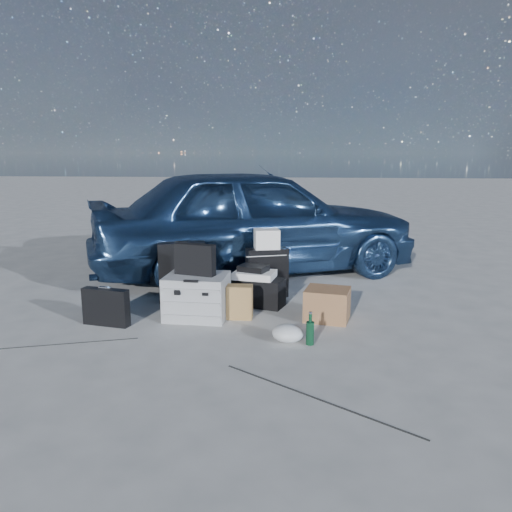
{
  "coord_description": "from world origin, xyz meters",
  "views": [
    {
      "loc": [
        0.8,
        -4.35,
        1.63
      ],
      "look_at": [
        0.31,
        0.85,
        0.55
      ],
      "focal_mm": 35.0,
      "sensor_mm": 36.0,
      "label": 1
    }
  ],
  "objects_px": {
    "suitcase_left": "(182,272)",
    "green_bottle": "(310,329)",
    "car": "(255,221)",
    "suitcase_right": "(267,273)",
    "pelican_case": "(197,296)",
    "duffel_bag": "(256,292)",
    "cardboard_box": "(327,304)",
    "briefcase": "(106,307)"
  },
  "relations": [
    {
      "from": "suitcase_left",
      "to": "green_bottle",
      "type": "height_order",
      "value": "suitcase_left"
    },
    {
      "from": "car",
      "to": "suitcase_right",
      "type": "height_order",
      "value": "car"
    },
    {
      "from": "car",
      "to": "green_bottle",
      "type": "height_order",
      "value": "car"
    },
    {
      "from": "pelican_case",
      "to": "suitcase_right",
      "type": "height_order",
      "value": "suitcase_right"
    },
    {
      "from": "pelican_case",
      "to": "duffel_bag",
      "type": "height_order",
      "value": "pelican_case"
    },
    {
      "from": "suitcase_left",
      "to": "suitcase_right",
      "type": "relative_size",
      "value": 1.18
    },
    {
      "from": "car",
      "to": "suitcase_left",
      "type": "height_order",
      "value": "car"
    },
    {
      "from": "suitcase_right",
      "to": "duffel_bag",
      "type": "distance_m",
      "value": 0.39
    },
    {
      "from": "pelican_case",
      "to": "cardboard_box",
      "type": "relative_size",
      "value": 1.43
    },
    {
      "from": "suitcase_right",
      "to": "suitcase_left",
      "type": "bearing_deg",
      "value": 177.7
    },
    {
      "from": "green_bottle",
      "to": "briefcase",
      "type": "bearing_deg",
      "value": 170.7
    },
    {
      "from": "suitcase_left",
      "to": "duffel_bag",
      "type": "xyz_separation_m",
      "value": [
        0.83,
        -0.08,
        -0.18
      ]
    },
    {
      "from": "cardboard_box",
      "to": "briefcase",
      "type": "bearing_deg",
      "value": -170.29
    },
    {
      "from": "pelican_case",
      "to": "car",
      "type": "bearing_deg",
      "value": 80.53
    },
    {
      "from": "duffel_bag",
      "to": "cardboard_box",
      "type": "distance_m",
      "value": 0.86
    },
    {
      "from": "duffel_bag",
      "to": "green_bottle",
      "type": "bearing_deg",
      "value": -45.02
    },
    {
      "from": "cardboard_box",
      "to": "suitcase_right",
      "type": "bearing_deg",
      "value": 130.67
    },
    {
      "from": "cardboard_box",
      "to": "green_bottle",
      "type": "height_order",
      "value": "cardboard_box"
    },
    {
      "from": "car",
      "to": "briefcase",
      "type": "height_order",
      "value": "car"
    },
    {
      "from": "duffel_bag",
      "to": "suitcase_right",
      "type": "bearing_deg",
      "value": 91.36
    },
    {
      "from": "suitcase_right",
      "to": "briefcase",
      "type": "bearing_deg",
      "value": -161.26
    },
    {
      "from": "pelican_case",
      "to": "green_bottle",
      "type": "bearing_deg",
      "value": -26.88
    },
    {
      "from": "green_bottle",
      "to": "cardboard_box",
      "type": "bearing_deg",
      "value": 75.48
    },
    {
      "from": "suitcase_left",
      "to": "green_bottle",
      "type": "bearing_deg",
      "value": -54.26
    },
    {
      "from": "briefcase",
      "to": "duffel_bag",
      "type": "relative_size",
      "value": 0.76
    },
    {
      "from": "pelican_case",
      "to": "duffel_bag",
      "type": "xyz_separation_m",
      "value": [
        0.55,
        0.46,
        -0.07
      ]
    },
    {
      "from": "briefcase",
      "to": "green_bottle",
      "type": "height_order",
      "value": "briefcase"
    },
    {
      "from": "briefcase",
      "to": "suitcase_left",
      "type": "distance_m",
      "value": 1.03
    },
    {
      "from": "duffel_bag",
      "to": "green_bottle",
      "type": "xyz_separation_m",
      "value": [
        0.58,
        -1.09,
        -0.01
      ]
    },
    {
      "from": "suitcase_right",
      "to": "green_bottle",
      "type": "distance_m",
      "value": 1.53
    },
    {
      "from": "suitcase_left",
      "to": "briefcase",
      "type": "bearing_deg",
      "value": -136.89
    },
    {
      "from": "briefcase",
      "to": "cardboard_box",
      "type": "bearing_deg",
      "value": 20.59
    },
    {
      "from": "pelican_case",
      "to": "duffel_bag",
      "type": "bearing_deg",
      "value": 42.43
    },
    {
      "from": "cardboard_box",
      "to": "pelican_case",
      "type": "bearing_deg",
      "value": -177.9
    },
    {
      "from": "duffel_bag",
      "to": "car",
      "type": "bearing_deg",
      "value": 112.84
    },
    {
      "from": "pelican_case",
      "to": "suitcase_right",
      "type": "bearing_deg",
      "value": 53.98
    },
    {
      "from": "suitcase_right",
      "to": "green_bottle",
      "type": "bearing_deg",
      "value": -90.42
    },
    {
      "from": "car",
      "to": "suitcase_right",
      "type": "xyz_separation_m",
      "value": [
        0.24,
        -1.08,
        -0.46
      ]
    },
    {
      "from": "suitcase_left",
      "to": "suitcase_right",
      "type": "bearing_deg",
      "value": 2.04
    },
    {
      "from": "car",
      "to": "pelican_case",
      "type": "bearing_deg",
      "value": 143.17
    },
    {
      "from": "car",
      "to": "duffel_bag",
      "type": "xyz_separation_m",
      "value": [
        0.14,
        -1.44,
        -0.59
      ]
    },
    {
      "from": "suitcase_right",
      "to": "duffel_bag",
      "type": "xyz_separation_m",
      "value": [
        -0.1,
        -0.35,
        -0.13
      ]
    }
  ]
}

